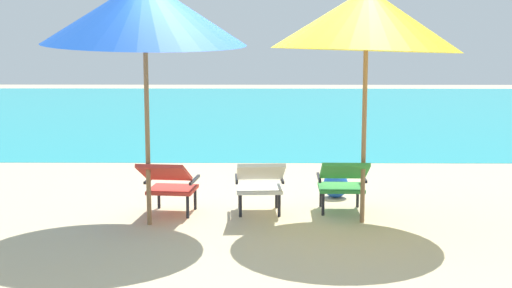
# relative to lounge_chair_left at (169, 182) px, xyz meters

# --- Properties ---
(ground_plane) EXTENTS (40.00, 40.00, 0.00)m
(ground_plane) POSITION_rel_lounge_chair_left_xyz_m (0.98, 4.01, -0.40)
(ground_plane) COLOR #CCB78E
(ocean_band) EXTENTS (40.00, 18.00, 0.01)m
(ocean_band) POSITION_rel_lounge_chair_left_xyz_m (0.98, 12.51, -0.40)
(ocean_band) COLOR teal
(ocean_band) RESTS_ON ground_plane
(lounge_chair_left) EXTENTS (0.62, 0.92, 0.68)m
(lounge_chair_left) POSITION_rel_lounge_chair_left_xyz_m (0.00, 0.00, 0.00)
(lounge_chair_left) COLOR red
(lounge_chair_left) RESTS_ON ground_plane
(lounge_chair_center) EXTENTS (0.58, 0.90, 0.68)m
(lounge_chair_center) POSITION_rel_lounge_chair_left_xyz_m (1.03, 0.05, 0.00)
(lounge_chair_center) COLOR silver
(lounge_chair_center) RESTS_ON ground_plane
(lounge_chair_right) EXTENTS (0.56, 0.89, 0.68)m
(lounge_chair_right) POSITION_rel_lounge_chair_left_xyz_m (1.97, 0.12, 0.00)
(lounge_chair_right) COLOR #338E3D
(lounge_chair_right) RESTS_ON ground_plane
(beach_umbrella_left) EXTENTS (2.68, 2.71, 2.69)m
(beach_umbrella_left) POSITION_rel_lounge_chair_left_xyz_m (-0.17, -0.34, 1.88)
(beach_umbrella_left) COLOR olive
(beach_umbrella_left) RESTS_ON ground_plane
(beach_umbrella_right) EXTENTS (2.76, 2.75, 2.57)m
(beach_umbrella_right) POSITION_rel_lounge_chair_left_xyz_m (2.16, -0.21, 1.80)
(beach_umbrella_right) COLOR olive
(beach_umbrella_right) RESTS_ON ground_plane
(beach_ball) EXTENTS (0.32, 0.32, 0.32)m
(beach_ball) POSITION_rel_lounge_chair_left_xyz_m (1.99, 1.01, -0.24)
(beach_ball) COLOR blue
(beach_ball) RESTS_ON ground_plane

